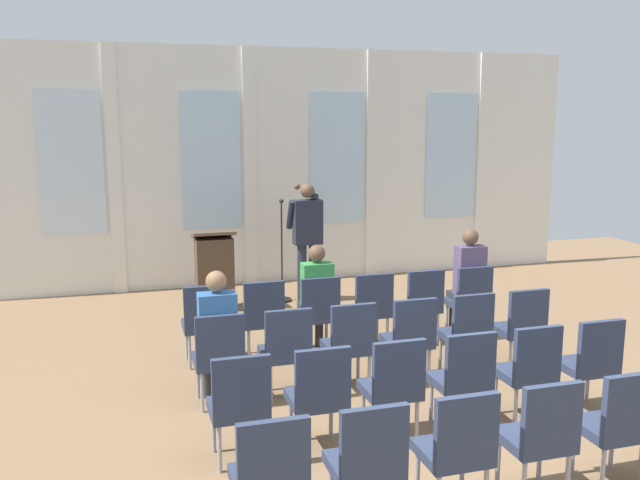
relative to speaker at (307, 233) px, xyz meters
name	(u,v)px	position (x,y,z in m)	size (l,w,h in m)	color
ground_plane	(453,463)	(-0.17, -5.03, -1.04)	(16.69, 16.69, 0.00)	#846647
rear_partition	(277,167)	(-0.13, 1.38, 0.89)	(10.54, 0.14, 3.84)	silver
speaker	(307,233)	(0.00, 0.00, 0.00)	(0.50, 0.69, 1.78)	#232838
mic_stand	(282,279)	(-0.36, 0.11, -0.70)	(0.28, 0.28, 1.55)	black
lectern	(215,272)	(-1.40, -0.05, -0.49)	(0.60, 0.48, 1.16)	#4C3828
chair_r0_c0	(204,319)	(-1.81, -2.27, -0.50)	(0.46, 0.44, 0.94)	#99999E
chair_r0_c1	(262,314)	(-1.15, -2.27, -0.50)	(0.46, 0.44, 0.94)	#99999E
chair_r0_c2	(318,310)	(-0.50, -2.27, -0.50)	(0.46, 0.44, 0.94)	#99999E
audience_r0_c2	(316,292)	(-0.50, -2.18, -0.32)	(0.36, 0.39, 1.30)	#2D2D33
chair_r0_c3	(371,305)	(0.16, -2.27, -0.50)	(0.46, 0.44, 0.94)	#99999E
chair_r0_c4	(421,301)	(0.82, -2.27, -0.50)	(0.46, 0.44, 0.94)	#99999E
chair_r0_c5	(470,297)	(1.48, -2.27, -0.50)	(0.46, 0.44, 0.94)	#99999E
audience_r0_c5	(468,278)	(1.48, -2.19, -0.27)	(0.36, 0.39, 1.39)	#2D2D33
chair_r1_c0	(219,353)	(-1.81, -3.41, -0.50)	(0.46, 0.44, 0.94)	#99999E
audience_r1_c0	(217,330)	(-1.81, -3.33, -0.30)	(0.36, 0.39, 1.33)	#2D2D33
chair_r1_c1	(286,347)	(-1.15, -3.41, -0.50)	(0.46, 0.44, 0.94)	#99999E
chair_r1_c2	(350,340)	(-0.50, -3.41, -0.50)	(0.46, 0.44, 0.94)	#99999E
chair_r1_c3	(410,335)	(0.16, -3.41, -0.50)	(0.46, 0.44, 0.94)	#99999E
chair_r1_c4	(467,329)	(0.82, -3.41, -0.50)	(0.46, 0.44, 0.94)	#99999E
chair_r1_c5	(522,324)	(1.48, -3.41, -0.50)	(0.46, 0.44, 0.94)	#99999E
chair_r2_c0	(239,401)	(-1.81, -4.56, -0.50)	(0.46, 0.44, 0.94)	#99999E
chair_r2_c1	(319,392)	(-1.15, -4.56, -0.50)	(0.46, 0.44, 0.94)	#99999E
chair_r2_c2	(394,383)	(-0.50, -4.56, -0.50)	(0.46, 0.44, 0.94)	#99999E
chair_r2_c3	(464,375)	(0.16, -4.56, -0.50)	(0.46, 0.44, 0.94)	#99999E
chair_r2_c4	(529,367)	(0.82, -4.56, -0.50)	(0.46, 0.44, 0.94)	#99999E
chair_r2_c5	(591,359)	(1.48, -4.56, -0.50)	(0.46, 0.44, 0.94)	#99999E
chair_r3_c0	(270,473)	(-1.81, -5.70, -0.50)	(0.46, 0.44, 0.94)	#99999E
chair_r3_c1	(368,458)	(-1.15, -5.70, -0.50)	(0.46, 0.44, 0.94)	#99999E
chair_r3_c2	(458,445)	(-0.50, -5.70, -0.50)	(0.46, 0.44, 0.94)	#99999E
chair_r3_c3	(541,432)	(0.16, -5.70, -0.50)	(0.46, 0.44, 0.94)	#99999E
chair_r3_c4	(618,421)	(0.82, -5.70, -0.50)	(0.46, 0.44, 0.94)	#99999E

